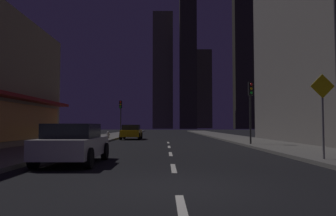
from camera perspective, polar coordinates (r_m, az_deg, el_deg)
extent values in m
cube|color=black|center=(39.44, -0.17, -5.15)|extent=(78.00, 136.00, 0.10)
cube|color=#605E59|center=(40.10, 9.92, -4.89)|extent=(4.00, 76.00, 0.15)
cube|color=#605E59|center=(40.00, -10.29, -4.89)|extent=(4.00, 76.00, 0.15)
cube|color=silver|center=(5.59, 2.48, -17.39)|extent=(0.16, 2.20, 0.01)
cube|color=silver|center=(10.70, 0.97, -10.49)|extent=(0.16, 2.20, 0.01)
cube|color=silver|center=(15.87, 0.45, -8.06)|extent=(0.16, 2.20, 0.01)
cube|color=silver|center=(21.06, 0.19, -6.83)|extent=(0.16, 2.20, 0.01)
cube|color=silver|center=(26.25, 0.04, -6.08)|extent=(0.16, 2.20, 0.01)
cube|color=maroon|center=(18.90, -26.71, 2.16)|extent=(0.90, 19.60, 0.20)
cube|color=brown|center=(140.24, -0.91, 6.56)|extent=(8.46, 6.90, 49.61)
cube|color=#302E24|center=(135.38, 3.52, 10.06)|extent=(6.80, 5.19, 64.20)
cube|color=#4D493A|center=(159.02, 6.12, 3.24)|extent=(7.86, 8.30, 37.55)
cube|color=#323026|center=(134.12, 13.06, 7.73)|extent=(7.65, 5.22, 52.61)
cube|color=silver|center=(12.41, -16.17, -6.52)|extent=(1.80, 4.20, 0.65)
cube|color=black|center=(12.20, -16.39, -3.94)|extent=(1.64, 2.00, 0.55)
cylinder|color=black|center=(14.02, -18.14, -7.20)|extent=(0.22, 0.68, 0.68)
cylinder|color=black|center=(13.60, -10.99, -7.43)|extent=(0.22, 0.68, 0.68)
cylinder|color=black|center=(11.39, -22.42, -8.12)|extent=(0.22, 0.68, 0.68)
cylinder|color=black|center=(10.87, -13.68, -8.52)|extent=(0.22, 0.68, 0.68)
sphere|color=white|center=(14.53, -16.09, -5.80)|extent=(0.18, 0.18, 0.18)
sphere|color=white|center=(14.28, -11.81, -5.90)|extent=(0.18, 0.18, 0.18)
cube|color=gold|center=(32.75, -6.41, -4.39)|extent=(1.80, 4.20, 0.65)
cube|color=black|center=(32.55, -6.44, -3.42)|extent=(1.64, 2.00, 0.55)
cylinder|color=black|center=(34.25, -7.65, -4.79)|extent=(0.22, 0.68, 0.68)
cylinder|color=black|center=(34.08, -4.70, -4.81)|extent=(0.22, 0.68, 0.68)
cylinder|color=black|center=(31.47, -8.28, -4.94)|extent=(0.22, 0.68, 0.68)
cylinder|color=black|center=(31.29, -5.07, -4.97)|extent=(0.22, 0.68, 0.68)
sphere|color=white|center=(34.85, -6.97, -4.23)|extent=(0.18, 0.18, 0.18)
sphere|color=white|center=(34.74, -5.16, -4.24)|extent=(0.18, 0.18, 0.18)
cylinder|color=#B2B2B2|center=(32.92, -10.44, -4.69)|extent=(0.22, 0.22, 0.55)
sphere|color=#B2B2B2|center=(32.91, -10.44, -4.21)|extent=(0.21, 0.21, 0.21)
cylinder|color=#B2B2B2|center=(32.93, -10.45, -5.11)|extent=(0.30, 0.30, 0.06)
cylinder|color=#B2B2B2|center=(32.95, -10.72, -4.63)|extent=(0.10, 0.10, 0.10)
cylinder|color=#B2B2B2|center=(32.89, -10.17, -4.64)|extent=(0.10, 0.10, 0.10)
cylinder|color=#2D2D2D|center=(22.69, 14.19, -0.79)|extent=(0.12, 0.12, 4.20)
cube|color=black|center=(22.62, 14.26, 3.28)|extent=(0.32, 0.24, 0.90)
sphere|color=red|center=(22.53, 14.34, 4.03)|extent=(0.18, 0.18, 0.18)
sphere|color=#F2B20C|center=(22.49, 14.35, 3.32)|extent=(0.18, 0.18, 0.18)
sphere|color=#19D833|center=(22.46, 14.36, 2.61)|extent=(0.18, 0.18, 0.18)
cylinder|color=#2D2D2D|center=(39.02, -8.27, -1.76)|extent=(0.12, 0.12, 4.20)
cube|color=black|center=(38.89, -8.29, 0.60)|extent=(0.32, 0.24, 0.90)
sphere|color=red|center=(38.78, -8.31, 1.03)|extent=(0.18, 0.18, 0.18)
sphere|color=#F2B20C|center=(38.76, -8.32, 0.61)|extent=(0.18, 0.18, 0.18)
sphere|color=#19D833|center=(38.75, -8.32, 0.20)|extent=(0.18, 0.18, 0.18)
cylinder|color=slate|center=(13.41, 25.49, -2.93)|extent=(0.08, 0.08, 2.40)
cube|color=yellow|center=(13.46, 25.40, 3.46)|extent=(0.91, 0.03, 0.91)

